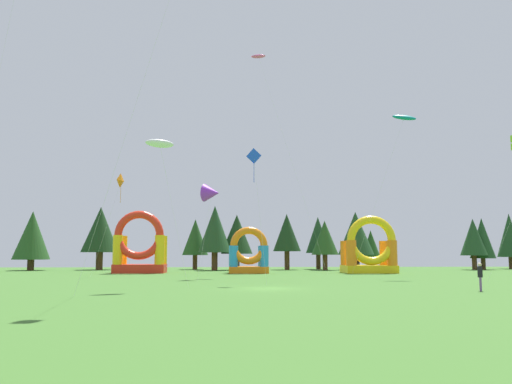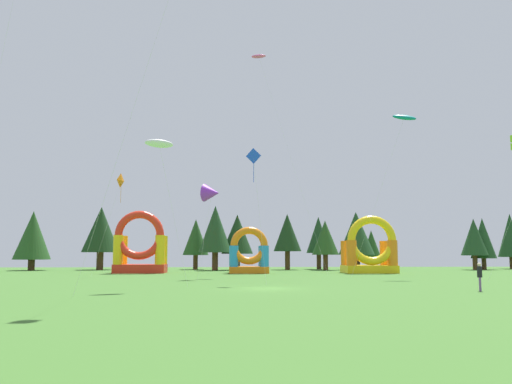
{
  "view_description": "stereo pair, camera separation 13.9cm",
  "coord_description": "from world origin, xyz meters",
  "px_view_note": "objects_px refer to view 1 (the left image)",
  "views": [
    {
      "loc": [
        -3.28,
        -38.08,
        2.47
      ],
      "look_at": [
        0.0,
        15.84,
        8.7
      ],
      "focal_mm": 37.46,
      "sensor_mm": 36.0,
      "label": 1
    },
    {
      "loc": [
        -3.14,
        -38.08,
        2.47
      ],
      "look_at": [
        0.0,
        15.84,
        8.7
      ],
      "focal_mm": 37.46,
      "sensor_mm": 36.0,
      "label": 2
    }
  ],
  "objects_px": {
    "kite_white_parafoil": "(160,144)",
    "inflatable_orange_dome": "(249,257)",
    "inflatable_red_slide": "(140,250)",
    "kite_teal_parafoil": "(404,118)",
    "kite_pink_parafoil": "(259,57)",
    "kite_orange_diamond": "(122,182)",
    "kite_purple_delta": "(212,193)",
    "inflatable_yellow_castle": "(370,253)",
    "kite_blue_diamond": "(254,158)",
    "person_left_edge": "(480,274)"
  },
  "relations": [
    {
      "from": "kite_orange_diamond",
      "to": "inflatable_yellow_castle",
      "type": "xyz_separation_m",
      "value": [
        29.86,
        7.0,
        -7.86
      ]
    },
    {
      "from": "kite_teal_parafoil",
      "to": "kite_blue_diamond",
      "type": "height_order",
      "value": "kite_teal_parafoil"
    },
    {
      "from": "inflatable_red_slide",
      "to": "inflatable_yellow_castle",
      "type": "height_order",
      "value": "inflatable_red_slide"
    },
    {
      "from": "kite_pink_parafoil",
      "to": "inflatable_orange_dome",
      "type": "height_order",
      "value": "kite_pink_parafoil"
    },
    {
      "from": "kite_teal_parafoil",
      "to": "person_left_edge",
      "type": "distance_m",
      "value": 26.33
    },
    {
      "from": "kite_purple_delta",
      "to": "person_left_edge",
      "type": "bearing_deg",
      "value": -45.79
    },
    {
      "from": "kite_orange_diamond",
      "to": "kite_white_parafoil",
      "type": "xyz_separation_m",
      "value": [
        6.79,
        -21.9,
        -0.15
      ]
    },
    {
      "from": "kite_white_parafoil",
      "to": "inflatable_orange_dome",
      "type": "distance_m",
      "value": 31.54
    },
    {
      "from": "kite_pink_parafoil",
      "to": "kite_purple_delta",
      "type": "height_order",
      "value": "kite_pink_parafoil"
    },
    {
      "from": "inflatable_orange_dome",
      "to": "kite_pink_parafoil",
      "type": "bearing_deg",
      "value": -71.3
    },
    {
      "from": "kite_blue_diamond",
      "to": "person_left_edge",
      "type": "relative_size",
      "value": 5.95
    },
    {
      "from": "kite_orange_diamond",
      "to": "kite_teal_parafoil",
      "type": "bearing_deg",
      "value": -8.15
    },
    {
      "from": "kite_teal_parafoil",
      "to": "inflatable_orange_dome",
      "type": "distance_m",
      "value": 25.16
    },
    {
      "from": "inflatable_red_slide",
      "to": "kite_white_parafoil",
      "type": "bearing_deg",
      "value": -79.06
    },
    {
      "from": "inflatable_red_slide",
      "to": "inflatable_orange_dome",
      "type": "height_order",
      "value": "inflatable_red_slide"
    },
    {
      "from": "kite_orange_diamond",
      "to": "kite_purple_delta",
      "type": "height_order",
      "value": "kite_orange_diamond"
    },
    {
      "from": "kite_pink_parafoil",
      "to": "inflatable_red_slide",
      "type": "bearing_deg",
      "value": 162.7
    },
    {
      "from": "person_left_edge",
      "to": "inflatable_orange_dome",
      "type": "xyz_separation_m",
      "value": [
        -13.75,
        32.74,
        0.98
      ]
    },
    {
      "from": "person_left_edge",
      "to": "inflatable_yellow_castle",
      "type": "distance_m",
      "value": 32.27
    },
    {
      "from": "kite_teal_parafoil",
      "to": "kite_white_parafoil",
      "type": "distance_m",
      "value": 30.5
    },
    {
      "from": "kite_white_parafoil",
      "to": "inflatable_yellow_castle",
      "type": "bearing_deg",
      "value": 51.4
    },
    {
      "from": "kite_teal_parafoil",
      "to": "kite_white_parafoil",
      "type": "xyz_separation_m",
      "value": [
        -24.05,
        -17.48,
        -6.8
      ]
    },
    {
      "from": "kite_purple_delta",
      "to": "kite_orange_diamond",
      "type": "bearing_deg",
      "value": 147.18
    },
    {
      "from": "kite_blue_diamond",
      "to": "kite_pink_parafoil",
      "type": "height_order",
      "value": "kite_pink_parafoil"
    },
    {
      "from": "kite_pink_parafoil",
      "to": "inflatable_orange_dome",
      "type": "xyz_separation_m",
      "value": [
        -1.08,
        3.18,
        -24.76
      ]
    },
    {
      "from": "person_left_edge",
      "to": "inflatable_orange_dome",
      "type": "relative_size",
      "value": 0.32
    },
    {
      "from": "inflatable_red_slide",
      "to": "kite_purple_delta",
      "type": "bearing_deg",
      "value": -58.94
    },
    {
      "from": "kite_teal_parafoil",
      "to": "kite_white_parafoil",
      "type": "height_order",
      "value": "kite_teal_parafoil"
    },
    {
      "from": "person_left_edge",
      "to": "inflatable_red_slide",
      "type": "xyz_separation_m",
      "value": [
        -27.49,
        34.18,
        1.77
      ]
    },
    {
      "from": "person_left_edge",
      "to": "inflatable_red_slide",
      "type": "distance_m",
      "value": 43.89
    },
    {
      "from": "kite_purple_delta",
      "to": "inflatable_red_slide",
      "type": "relative_size",
      "value": 1.2
    },
    {
      "from": "kite_pink_parafoil",
      "to": "kite_purple_delta",
      "type": "xyz_separation_m",
      "value": [
        -5.45,
        -10.93,
        -18.36
      ]
    },
    {
      "from": "person_left_edge",
      "to": "kite_white_parafoil",
      "type": "bearing_deg",
      "value": 101.48
    },
    {
      "from": "kite_teal_parafoil",
      "to": "inflatable_red_slide",
      "type": "distance_m",
      "value": 35.81
    },
    {
      "from": "inflatable_red_slide",
      "to": "inflatable_yellow_castle",
      "type": "bearing_deg",
      "value": -3.9
    },
    {
      "from": "kite_teal_parafoil",
      "to": "kite_pink_parafoil",
      "type": "relative_size",
      "value": 0.65
    },
    {
      "from": "kite_white_parafoil",
      "to": "kite_orange_diamond",
      "type": "bearing_deg",
      "value": 107.22
    },
    {
      "from": "person_left_edge",
      "to": "inflatable_orange_dome",
      "type": "bearing_deg",
      "value": 42.97
    },
    {
      "from": "kite_orange_diamond",
      "to": "kite_purple_delta",
      "type": "relative_size",
      "value": 1.17
    },
    {
      "from": "kite_teal_parafoil",
      "to": "kite_white_parafoil",
      "type": "relative_size",
      "value": 1.66
    },
    {
      "from": "kite_teal_parafoil",
      "to": "kite_purple_delta",
      "type": "distance_m",
      "value": 22.48
    },
    {
      "from": "inflatable_yellow_castle",
      "to": "kite_purple_delta",
      "type": "bearing_deg",
      "value": -145.42
    },
    {
      "from": "person_left_edge",
      "to": "inflatable_red_slide",
      "type": "height_order",
      "value": "inflatable_red_slide"
    },
    {
      "from": "person_left_edge",
      "to": "inflatable_red_slide",
      "type": "bearing_deg",
      "value": 59.0
    },
    {
      "from": "kite_purple_delta",
      "to": "inflatable_yellow_castle",
      "type": "relative_size",
      "value": 1.31
    },
    {
      "from": "inflatable_red_slide",
      "to": "inflatable_orange_dome",
      "type": "relative_size",
      "value": 1.36
    },
    {
      "from": "kite_blue_diamond",
      "to": "kite_teal_parafoil",
      "type": "bearing_deg",
      "value": 33.14
    },
    {
      "from": "kite_teal_parafoil",
      "to": "kite_pink_parafoil",
      "type": "height_order",
      "value": "kite_pink_parafoil"
    },
    {
      "from": "kite_teal_parafoil",
      "to": "inflatable_red_slide",
      "type": "height_order",
      "value": "kite_teal_parafoil"
    },
    {
      "from": "kite_orange_diamond",
      "to": "kite_blue_diamond",
      "type": "distance_m",
      "value": 20.81
    }
  ]
}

